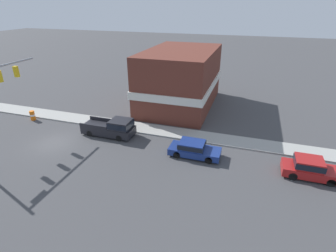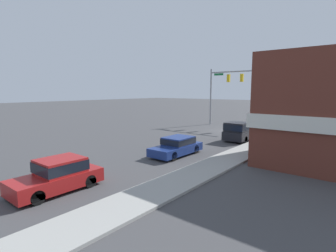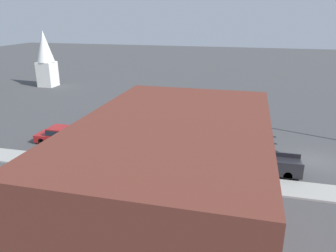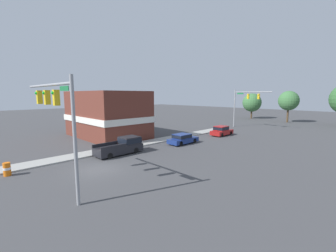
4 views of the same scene
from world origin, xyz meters
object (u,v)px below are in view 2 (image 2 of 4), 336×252
at_px(car_lead, 177,146).
at_px(car_second_ahead, 58,174).
at_px(pickup_truck_parked, 241,131).
at_px(construction_barrel, 280,124).

distance_m(car_lead, car_second_ahead, 9.48).
bearing_deg(car_second_ahead, car_lead, -91.46).
distance_m(pickup_truck_parked, construction_barrel, 11.02).
distance_m(car_second_ahead, pickup_truck_parked, 18.44).
distance_m(car_second_ahead, construction_barrel, 29.45).
xyz_separation_m(car_second_ahead, pickup_truck_parked, (-1.57, -18.37, 0.09)).
bearing_deg(car_second_ahead, pickup_truck_parked, -94.89).
xyz_separation_m(pickup_truck_parked, construction_barrel, (-0.62, -11.00, -0.34)).
bearing_deg(pickup_truck_parked, car_lead, 81.50).
bearing_deg(car_lead, car_second_ahead, 88.54).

